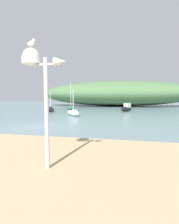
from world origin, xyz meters
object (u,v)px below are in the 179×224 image
(sailboat_by_sandbar, at_px, (73,113))
(mast_structure, at_px, (37,70))
(motorboat_outer_mooring, at_px, (126,108))
(seagull_on_radar, at_px, (31,43))
(sailboat_off_point, at_px, (50,109))
(sailboat_far_left, at_px, (71,108))

(sailboat_by_sandbar, bearing_deg, mast_structure, -75.72)
(mast_structure, bearing_deg, sailboat_by_sandbar, 104.28)
(sailboat_by_sandbar, xyz_separation_m, motorboat_outer_mooring, (5.85, 7.95, 0.12))
(mast_structure, relative_size, seagull_on_radar, 10.10)
(sailboat_by_sandbar, relative_size, sailboat_off_point, 1.04)
(sailboat_far_left, distance_m, motorboat_outer_mooring, 9.96)
(seagull_on_radar, relative_size, sailboat_far_left, 0.07)
(mast_structure, xyz_separation_m, sailboat_far_left, (-7.65, 25.60, -2.63))
(mast_structure, relative_size, sailboat_far_left, 0.70)
(sailboat_by_sandbar, bearing_deg, sailboat_off_point, 136.65)
(seagull_on_radar, bearing_deg, mast_structure, 1.95)
(mast_structure, height_order, sailboat_off_point, mast_structure)
(mast_structure, xyz_separation_m, seagull_on_radar, (-0.15, -0.00, 0.72))
(sailboat_far_left, height_order, motorboat_outer_mooring, sailboat_far_left)
(mast_structure, xyz_separation_m, sailboat_off_point, (-8.89, 19.90, -2.53))
(sailboat_by_sandbar, bearing_deg, motorboat_outer_mooring, 53.66)
(sailboat_off_point, xyz_separation_m, motorboat_outer_mooring, (10.87, 3.20, 0.08))
(sailboat_far_left, bearing_deg, sailboat_off_point, -102.24)
(mast_structure, height_order, seagull_on_radar, seagull_on_radar)
(mast_structure, height_order, sailboat_by_sandbar, mast_structure)
(mast_structure, distance_m, seagull_on_radar, 0.73)
(sailboat_off_point, relative_size, motorboat_outer_mooring, 1.05)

